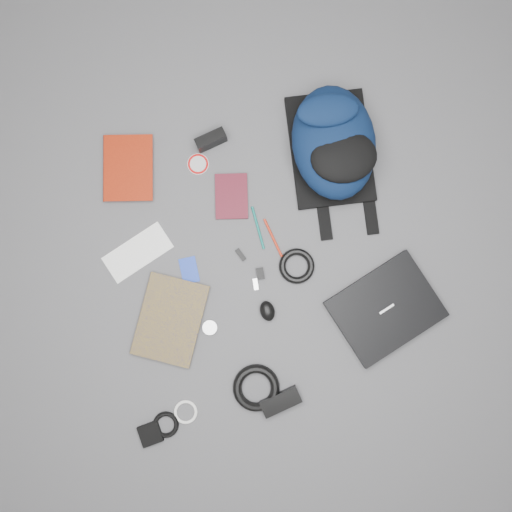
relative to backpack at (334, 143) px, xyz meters
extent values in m
plane|color=#4F4F51|center=(-0.35, -0.31, -0.09)|extent=(4.00, 4.00, 0.00)
cube|color=black|center=(0.05, -0.60, -0.08)|extent=(0.42, 0.37, 0.03)
imported|color=maroon|center=(-0.81, 0.12, -0.08)|extent=(0.23, 0.27, 0.03)
imported|color=#B2920C|center=(-0.79, -0.41, -0.08)|extent=(0.33, 0.36, 0.02)
cube|color=white|center=(-0.76, -0.20, -0.09)|extent=(0.26, 0.18, 0.00)
cube|color=#410C15|center=(-0.39, -0.08, -0.09)|extent=(0.15, 0.18, 0.01)
cube|color=black|center=(-0.41, 0.13, -0.06)|extent=(0.12, 0.06, 0.06)
cylinder|color=silver|center=(-0.48, 0.06, -0.09)|extent=(0.10, 0.10, 0.00)
cylinder|color=#0B645A|center=(-0.32, -0.21, -0.09)|extent=(0.01, 0.16, 0.01)
cylinder|color=red|center=(-0.28, -0.27, -0.09)|extent=(0.04, 0.16, 0.01)
cube|color=#1736B3|center=(-0.60, -0.30, -0.09)|extent=(0.06, 0.09, 0.00)
cube|color=black|center=(-0.40, -0.29, -0.09)|extent=(0.03, 0.05, 0.01)
cube|color=silver|center=(-0.38, -0.41, -0.09)|extent=(0.02, 0.04, 0.01)
cube|color=black|center=(-0.35, -0.38, -0.09)|extent=(0.03, 0.04, 0.01)
ellipsoid|color=black|center=(-0.36, -0.51, -0.07)|extent=(0.05, 0.07, 0.04)
cylinder|color=#B7B7B9|center=(-0.68, -0.52, -0.09)|extent=(0.05, 0.05, 0.01)
cylinder|color=#A7A7AA|center=(-0.57, -0.52, -0.09)|extent=(0.06, 0.06, 0.01)
torus|color=black|center=(-0.22, -0.38, -0.08)|extent=(0.17, 0.17, 0.02)
cube|color=black|center=(-0.39, -0.83, -0.08)|extent=(0.15, 0.08, 0.03)
torus|color=black|center=(-0.46, -0.76, -0.08)|extent=(0.21, 0.21, 0.03)
cube|color=black|center=(-0.86, -0.83, -0.08)|extent=(0.08, 0.08, 0.02)
torus|color=black|center=(-0.80, -0.81, -0.08)|extent=(0.09, 0.09, 0.02)
torus|color=white|center=(-0.72, -0.79, -0.09)|extent=(0.10, 0.10, 0.01)
camera|label=1|loc=(-0.38, -0.42, 1.69)|focal=35.00mm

